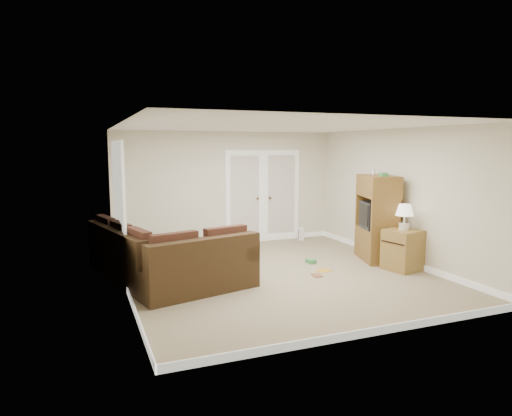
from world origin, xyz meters
name	(u,v)px	position (x,y,z in m)	size (l,w,h in m)	color
floor	(277,274)	(0.00, 0.00, 0.00)	(5.50, 5.50, 0.00)	gray
ceiling	(278,126)	(0.00, 0.00, 2.50)	(5.00, 5.50, 0.02)	white
wall_left	(123,209)	(-2.50, 0.00, 1.25)	(0.02, 5.50, 2.50)	silver
wall_right	(400,196)	(2.50, 0.00, 1.25)	(0.02, 5.50, 2.50)	silver
wall_back	(227,188)	(0.00, 2.75, 1.25)	(5.00, 0.02, 2.50)	silver
wall_front	(379,229)	(0.00, -2.75, 1.25)	(5.00, 0.02, 2.50)	silver
baseboards	(277,272)	(0.00, 0.00, 0.05)	(5.00, 5.50, 0.10)	white
french_doors	(263,196)	(0.85, 2.71, 1.04)	(1.80, 0.05, 2.13)	white
window_left	(119,184)	(-2.46, 1.00, 1.55)	(0.05, 1.92, 1.42)	white
sectional_sofa	(160,262)	(-1.93, 0.25, 0.33)	(2.46, 2.90, 0.85)	#3B2916
coffee_table	(227,254)	(-0.63, 0.83, 0.24)	(0.65, 1.11, 0.72)	black
tv_armoire	(377,218)	(2.20, 0.25, 0.82)	(0.83, 1.14, 1.75)	brown
side_cabinet	(403,246)	(2.19, -0.53, 0.42)	(0.65, 0.65, 1.17)	olive
space_heater	(301,234)	(1.70, 2.45, 0.15)	(0.12, 0.10, 0.30)	white
floor_magazine	(324,270)	(0.87, -0.08, 0.00)	(0.26, 0.20, 0.01)	gold
floor_greenbox	(311,261)	(0.90, 0.47, 0.04)	(0.14, 0.18, 0.07)	#3F8C47
floor_book	(313,276)	(0.51, -0.31, 0.01)	(0.16, 0.21, 0.02)	brown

